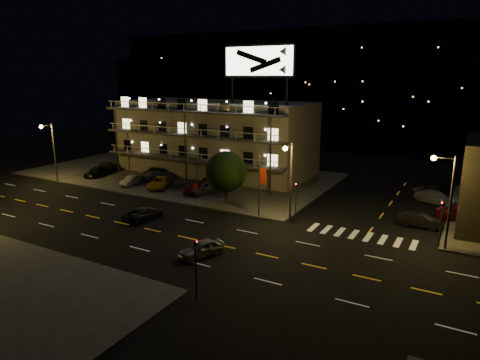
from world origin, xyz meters
The scene contains 29 objects.
ground centered at (0.00, 0.00, 0.00)m, with size 140.00×140.00×0.00m, color black.
curb_nw centered at (-14.00, 20.00, 0.07)m, with size 44.00×24.00×0.15m, color #373735.
motel centered at (-9.94, 23.88, 5.34)m, with size 28.00×13.80×18.10m.
hill_backdrop centered at (-5.94, 68.78, 11.55)m, with size 120.00×25.00×24.00m.
streetlight_nw centered at (-26.00, 7.94, 4.96)m, with size 0.44×1.92×8.00m.
streetlight_nc centered at (8.50, 7.94, 4.96)m, with size 0.44×1.92×8.00m.
streetlight_ne centered at (22.14, 8.30, 4.96)m, with size 1.92×0.44×8.00m.
signal_nw centered at (9.00, 8.50, 2.57)m, with size 0.20×0.27×4.60m.
signal_sw centered at (9.00, -8.50, 2.57)m, with size 0.20×0.27×4.60m.
signal_ne centered at (22.00, 8.50, 2.57)m, with size 0.27×0.20×4.60m.
banner_north centered at (5.09, 8.40, 3.43)m, with size 0.83×0.16×6.40m.
stop_sign centered at (-3.00, 8.57, 1.71)m, with size 0.91×0.11×2.61m.
tree centered at (-0.16, 10.42, 3.71)m, with size 4.75×4.58×5.99m.
lot_car_0 centered at (-23.09, 12.69, 0.87)m, with size 1.70×4.23×1.44m, color black.
lot_car_1 centered at (-15.33, 11.47, 0.76)m, with size 1.30×3.72×1.23m, color gray.
lot_car_2 centered at (-11.10, 12.20, 0.83)m, with size 2.26×4.90×1.36m, color gold.
lot_car_3 centered at (-5.34, 12.64, 0.83)m, with size 1.91×4.71×1.37m, color #58110C.
lot_car_4 centered at (-4.82, 12.65, 0.85)m, with size 1.64×4.08×1.39m, color gray.
lot_car_5 centered at (-24.13, 15.85, 0.86)m, with size 1.49×4.28×1.41m, color black.
lot_car_6 centered at (-15.59, 16.54, 0.86)m, with size 2.36×5.12×1.42m, color black.
lot_car_7 centered at (-14.31, 15.35, 0.79)m, with size 1.78×4.39×1.27m, color gray.
lot_car_8 centered at (-5.69, 15.83, 0.88)m, with size 1.73×4.29×1.46m, color black.
lot_car_9 centered at (-4.89, 15.82, 0.89)m, with size 1.57×4.49×1.48m, color #58110C.
side_car_0 centered at (19.93, 13.32, 0.69)m, with size 1.46×4.18×1.38m, color black.
side_car_1 centered at (23.33, 17.40, 0.69)m, with size 2.29×4.97×1.38m, color #58110C.
side_car_2 centered at (20.37, 22.50, 0.70)m, with size 1.97×4.84×1.41m, color gray.
side_car_3 centered at (19.69, 28.41, 0.74)m, with size 1.74×4.33×1.48m, color black.
road_car_east centered at (5.39, -2.61, 0.66)m, with size 1.55×3.85×1.31m, color gray.
road_car_west centered at (-4.82, 1.95, 0.62)m, with size 2.07×4.48×1.25m, color black.
Camera 1 is at (23.84, -29.15, 14.28)m, focal length 32.00 mm.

